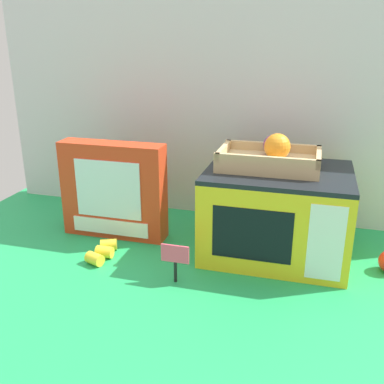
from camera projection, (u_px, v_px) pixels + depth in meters
name	position (u px, v px, depth m)	size (l,w,h in m)	color
ground_plane	(221.00, 245.00, 1.28)	(1.70, 1.70, 0.00)	#219E54
display_back_panel	(240.00, 100.00, 1.37)	(1.61, 0.03, 0.76)	silver
toy_microwave	(277.00, 212.00, 1.20)	(0.38, 0.30, 0.24)	yellow
food_groups_crate	(270.00, 158.00, 1.16)	(0.26, 0.16, 0.10)	tan
cookie_set_box	(114.00, 190.00, 1.30)	(0.31, 0.08, 0.28)	red
price_sign	(175.00, 258.00, 1.06)	(0.07, 0.01, 0.10)	black
loose_toy_banana	(103.00, 252.00, 1.20)	(0.06, 0.13, 0.03)	yellow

